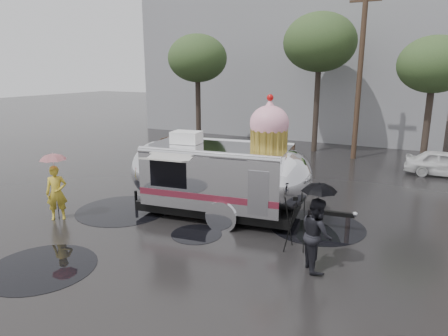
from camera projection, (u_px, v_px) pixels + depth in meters
The scene contains 14 objects.
ground at pixel (177, 244), 11.49m from camera, with size 120.00×120.00×0.00m, color black.
puddles at pixel (200, 235), 12.08m from camera, with size 12.94×9.56×0.01m.
grey_building at pixel (299, 48), 32.39m from camera, with size 22.00×12.00×13.00m, color slate.
utility_pole at pixel (360, 74), 21.34m from camera, with size 1.60×0.28×9.00m.
tree_left at pixel (197, 59), 24.48m from camera, with size 3.64×3.64×6.95m.
tree_mid at pixel (320, 43), 22.89m from camera, with size 4.20×4.20×8.03m.
tree_right at pixel (434, 65), 18.82m from camera, with size 3.36×3.36×6.42m.
barricade_row at pixel (193, 149), 22.42m from camera, with size 4.30×0.80×1.00m.
airstream_trailer at pixel (221, 174), 13.38m from camera, with size 7.81×3.62×4.23m.
person_left at pixel (57, 193), 13.20m from camera, with size 0.66×0.44×1.82m, color gold.
umbrella_pink at pixel (53, 164), 12.96m from camera, with size 1.05×1.05×2.27m.
person_right at pixel (317, 234), 9.86m from camera, with size 0.89×0.50×1.86m, color black.
umbrella_black at pixel (319, 196), 9.63m from camera, with size 1.06×1.06×2.27m.
tripod at pixel (294, 218), 10.89m from camera, with size 0.64×0.60×1.57m.
Camera 1 is at (6.06, -8.82, 4.91)m, focal length 32.00 mm.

